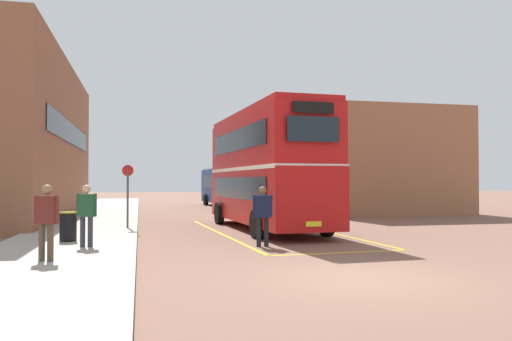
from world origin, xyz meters
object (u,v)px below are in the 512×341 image
Objects in this scene: bus_stop_sign at (128,190)px; pedestrian_boarding at (263,211)px; pedestrian_waiting_near at (87,211)px; litter_bin at (68,226)px; pedestrian_waiting_far at (46,216)px; double_decker_bus at (266,168)px; single_deck_bus at (230,185)px.

pedestrian_boarding is at bearing -54.45° from bus_stop_sign.
pedestrian_boarding is 5.04m from pedestrian_waiting_near.
pedestrian_waiting_near is at bearing -99.77° from bus_stop_sign.
pedestrian_boarding is 2.02× the size of litter_bin.
pedestrian_waiting_near is 2.47m from pedestrian_waiting_far.
double_decker_bus is 5.57× the size of pedestrian_boarding.
pedestrian_boarding is at bearing -14.66° from litter_bin.
pedestrian_boarding is 5.93m from litter_bin.
pedestrian_boarding is 6.17m from pedestrian_waiting_far.
pedestrian_waiting_far is at bearing -89.55° from litter_bin.
pedestrian_boarding is at bearing -105.25° from double_decker_bus.
litter_bin is (-8.81, -21.67, -1.05)m from single_deck_bus.
pedestrian_waiting_near is 5.80m from bus_stop_sign.
pedestrian_waiting_near is (-5.04, -0.01, 0.08)m from pedestrian_boarding.
single_deck_bus reaches higher than pedestrian_waiting_near.
litter_bin is at bearing -112.12° from single_deck_bus.
pedestrian_boarding is 0.73× the size of bus_stop_sign.
pedestrian_waiting_near reaches higher than litter_bin.
double_decker_bus is at bearing -5.25° from bus_stop_sign.
pedestrian_waiting_near is at bearing -109.33° from single_deck_bus.
double_decker_bus reaches higher than litter_bin.
pedestrian_boarding is at bearing 22.82° from pedestrian_waiting_far.
bus_stop_sign is (-4.06, 5.68, 0.57)m from pedestrian_boarding.
double_decker_bus reaches higher than bus_stop_sign.
pedestrian_waiting_far reaches higher than litter_bin.
single_deck_bus is 24.56m from pedestrian_waiting_near.
pedestrian_waiting_far reaches higher than pedestrian_waiting_near.
pedestrian_waiting_near is 0.99× the size of pedestrian_waiting_far.
pedestrian_waiting_near is 0.70× the size of bus_stop_sign.
pedestrian_boarding is 7.01m from bus_stop_sign.
double_decker_bus is at bearing 38.80° from pedestrian_waiting_near.
single_deck_bus reaches higher than pedestrian_boarding.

